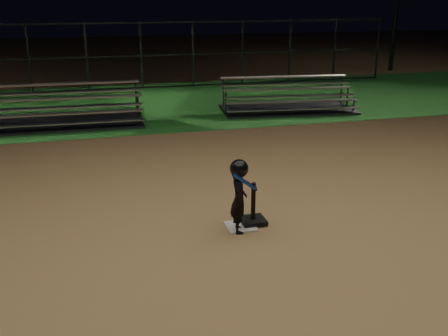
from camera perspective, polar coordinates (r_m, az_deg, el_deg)
ground at (r=8.19m, az=1.83°, el=-6.47°), size 80.00×80.00×0.00m
grass_strip at (r=17.58m, az=-7.72°, el=7.01°), size 60.00×8.00×0.01m
home_plate at (r=8.19m, az=1.84°, el=-6.39°), size 0.45×0.45×0.02m
batting_tee at (r=8.26m, az=3.20°, el=-5.20°), size 0.38×0.38×0.66m
child_batter at (r=7.81m, az=1.65°, el=-2.86°), size 0.47×0.51×1.15m
bleacher_left at (r=15.18m, az=-17.23°, el=5.35°), size 4.40×2.24×1.06m
bleacher_right at (r=16.42m, az=6.99°, el=6.93°), size 4.25×2.44×0.99m
backstop_fence at (r=20.34m, az=-9.04°, el=12.04°), size 20.08×0.08×2.50m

